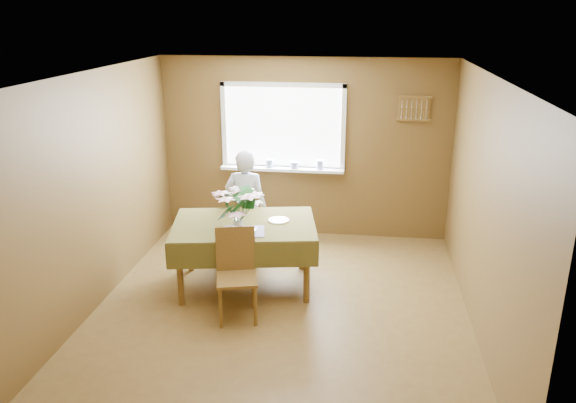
# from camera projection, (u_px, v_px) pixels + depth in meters

# --- Properties ---
(floor) EXTENTS (4.50, 4.50, 0.00)m
(floor) POSITION_uv_depth(u_px,v_px,m) (281.00, 309.00, 6.09)
(floor) COLOR brown
(floor) RESTS_ON ground
(ceiling) EXTENTS (4.50, 4.50, 0.00)m
(ceiling) POSITION_uv_depth(u_px,v_px,m) (280.00, 75.00, 5.29)
(ceiling) COLOR white
(ceiling) RESTS_ON wall_back
(wall_back) EXTENTS (4.00, 0.00, 4.00)m
(wall_back) POSITION_uv_depth(u_px,v_px,m) (305.00, 149.00, 7.80)
(wall_back) COLOR brown
(wall_back) RESTS_ON floor
(wall_front) EXTENTS (4.00, 0.00, 4.00)m
(wall_front) POSITION_uv_depth(u_px,v_px,m) (228.00, 312.00, 3.58)
(wall_front) COLOR brown
(wall_front) RESTS_ON floor
(wall_left) EXTENTS (0.00, 4.50, 4.50)m
(wall_left) POSITION_uv_depth(u_px,v_px,m) (94.00, 192.00, 5.95)
(wall_left) COLOR brown
(wall_left) RESTS_ON floor
(wall_right) EXTENTS (0.00, 4.50, 4.50)m
(wall_right) POSITION_uv_depth(u_px,v_px,m) (485.00, 209.00, 5.43)
(wall_right) COLOR brown
(wall_right) RESTS_ON floor
(window_assembly) EXTENTS (1.72, 0.20, 1.22)m
(window_assembly) POSITION_uv_depth(u_px,v_px,m) (283.00, 141.00, 7.75)
(window_assembly) COLOR white
(window_assembly) RESTS_ON wall_back
(spoon_rack) EXTENTS (0.44, 0.05, 0.33)m
(spoon_rack) POSITION_uv_depth(u_px,v_px,m) (414.00, 109.00, 7.39)
(spoon_rack) COLOR brown
(spoon_rack) RESTS_ON wall_back
(dining_table) EXTENTS (1.78, 1.37, 0.79)m
(dining_table) POSITION_uv_depth(u_px,v_px,m) (244.00, 231.00, 6.40)
(dining_table) COLOR brown
(dining_table) RESTS_ON floor
(chair_far) EXTENTS (0.42, 0.42, 0.93)m
(chair_far) POSITION_uv_depth(u_px,v_px,m) (240.00, 222.00, 7.18)
(chair_far) COLOR brown
(chair_far) RESTS_ON floor
(chair_near) EXTENTS (0.50, 0.50, 0.96)m
(chair_near) POSITION_uv_depth(u_px,v_px,m) (236.00, 269.00, 5.83)
(chair_near) COLOR brown
(chair_near) RESTS_ON floor
(seated_woman) EXTENTS (0.54, 0.37, 1.46)m
(seated_woman) POSITION_uv_depth(u_px,v_px,m) (246.00, 206.00, 7.09)
(seated_woman) COLOR white
(seated_woman) RESTS_ON floor
(flower_bouquet) EXTENTS (0.55, 0.55, 0.47)m
(flower_bouquet) POSITION_uv_depth(u_px,v_px,m) (238.00, 204.00, 6.06)
(flower_bouquet) COLOR white
(flower_bouquet) RESTS_ON dining_table
(side_plate) EXTENTS (0.33, 0.33, 0.01)m
(side_plate) POSITION_uv_depth(u_px,v_px,m) (279.00, 220.00, 6.45)
(side_plate) COLOR white
(side_plate) RESTS_ON dining_table
(table_knife) EXTENTS (0.04, 0.22, 0.00)m
(table_knife) POSITION_uv_depth(u_px,v_px,m) (254.00, 231.00, 6.12)
(table_knife) COLOR silver
(table_knife) RESTS_ON dining_table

